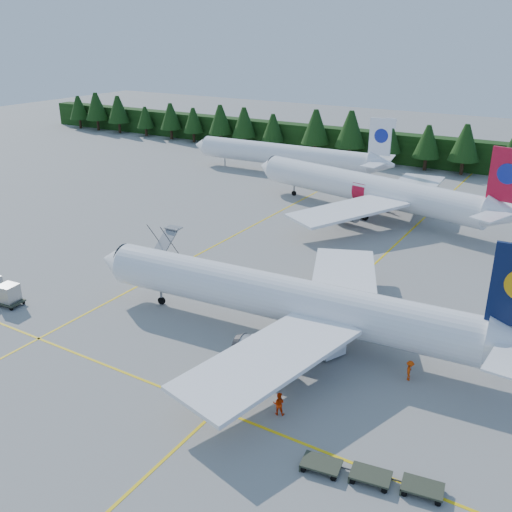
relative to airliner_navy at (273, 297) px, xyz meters
The scene contains 15 objects.
ground 8.16m from the airliner_navy, 120.29° to the right, with size 320.00×320.00×0.00m, color gray.
taxi_stripe_a 22.66m from the airliner_navy, 142.24° to the left, with size 0.25×120.00×0.01m, color yellow.
taxi_stripe_b 14.36m from the airliner_navy, 80.40° to the left, with size 0.25×120.00×0.01m, color yellow.
taxi_stripe_cross 13.35m from the airliner_navy, 106.66° to the right, with size 80.00×0.25×0.01m, color yellow.
treeline_hedge 75.79m from the airliner_navy, 92.79° to the left, with size 220.00×4.00×6.00m, color black.
airliner_navy is the anchor object (origin of this frame).
airliner_red 39.84m from the airliner_navy, 100.08° to the left, with size 43.29×35.25×12.74m.
airliner_far_left 62.34m from the airliner_navy, 119.08° to the left, with size 41.18×5.10×11.97m.
airstairs 20.30m from the airliner_navy, 163.47° to the left, with size 4.61×6.26×4.06m.
service_truck 4.91m from the airliner_navy, ahead, with size 6.29×4.41×2.86m.
dolly_train 19.94m from the airliner_navy, 42.03° to the right, with size 8.88×3.33×0.15m.
uld_pair 28.85m from the airliner_navy, 161.38° to the right, with size 5.90×2.42×1.93m.
crew_a 7.98m from the airliner_navy, 66.52° to the right, with size 0.65×0.43×1.79m, color #FF5005.
crew_b 12.50m from the airliner_navy, 58.20° to the right, with size 0.89×0.69×1.83m, color #F13305.
crew_c 13.60m from the airliner_navy, ahead, with size 0.71×0.48×1.73m, color #D63A04.
Camera 1 is at (26.72, -34.47, 26.56)m, focal length 40.00 mm.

